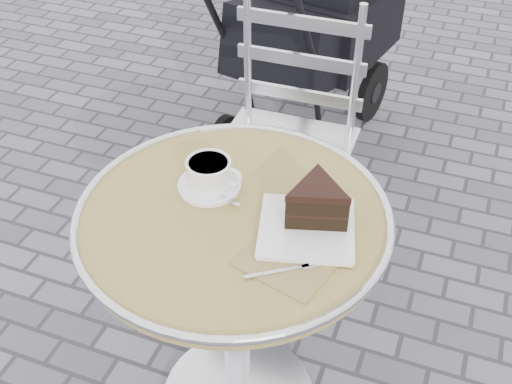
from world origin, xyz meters
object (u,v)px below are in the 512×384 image
(cake_plate_set, at_px, (314,209))
(bistro_chair, at_px, (292,112))
(cappuccino_set, at_px, (210,176))
(cafe_table, at_px, (235,265))
(baby_stroller, at_px, (312,35))

(cake_plate_set, distance_m, bistro_chair, 0.74)
(cappuccino_set, height_order, bistro_chair, bistro_chair)
(cafe_table, bearing_deg, cake_plate_set, 6.89)
(cappuccino_set, bearing_deg, bistro_chair, 82.28)
(cake_plate_set, xyz_separation_m, baby_stroller, (-0.42, 1.43, -0.31))
(cafe_table, height_order, bistro_chair, bistro_chair)
(cappuccino_set, xyz_separation_m, cake_plate_set, (0.26, -0.04, 0.02))
(bistro_chair, height_order, baby_stroller, baby_stroller)
(cappuccino_set, relative_size, baby_stroller, 0.15)
(cafe_table, bearing_deg, cappuccino_set, 141.97)
(cafe_table, distance_m, cake_plate_set, 0.28)
(cafe_table, bearing_deg, baby_stroller, 99.50)
(cake_plate_set, bearing_deg, baby_stroller, 91.65)
(bistro_chair, relative_size, baby_stroller, 0.87)
(cafe_table, xyz_separation_m, cake_plate_set, (0.18, 0.02, 0.21))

